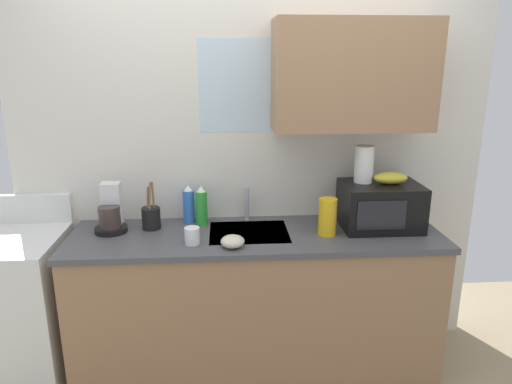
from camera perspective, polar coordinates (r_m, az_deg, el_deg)
name	(u,v)px	position (r m, az deg, el deg)	size (l,w,h in m)	color
kitchen_wall_assembly	(270,146)	(2.93, 1.73, 5.65)	(2.94, 0.42, 2.50)	silver
counter_unit	(256,301)	(2.94, -0.02, -13.06)	(2.17, 0.63, 0.90)	#9E7551
sink_faucet	(247,204)	(2.94, -1.12, -1.44)	(0.03, 0.03, 0.21)	#B2B5BA
stove_range	(15,309)	(3.19, -27.25, -12.52)	(0.60, 0.60, 1.08)	white
microwave	(380,206)	(2.90, 14.87, -1.63)	(0.46, 0.35, 0.27)	black
banana_bunch	(391,178)	(2.87, 16.06, 1.64)	(0.20, 0.11, 0.07)	gold
paper_towel_roll	(364,164)	(2.85, 13.00, 3.32)	(0.11, 0.11, 0.22)	white
coffee_maker	(111,213)	(2.89, -17.22, -2.50)	(0.19, 0.21, 0.28)	black
dish_soap_bottle_green	(202,206)	(2.88, -6.64, -1.74)	(0.07, 0.07, 0.24)	green
dish_soap_bottle_blue	(189,205)	(2.92, -8.17, -1.56)	(0.07, 0.07, 0.24)	blue
cereal_canister	(328,217)	(2.72, 8.70, -2.99)	(0.10, 0.10, 0.22)	gold
mug_white	(192,236)	(2.60, -7.76, -5.30)	(0.08, 0.08, 0.10)	white
utensil_crock	(151,217)	(2.87, -12.63, -3.02)	(0.11, 0.11, 0.29)	black
small_bowl	(233,241)	(2.55, -2.86, -6.02)	(0.13, 0.13, 0.07)	beige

